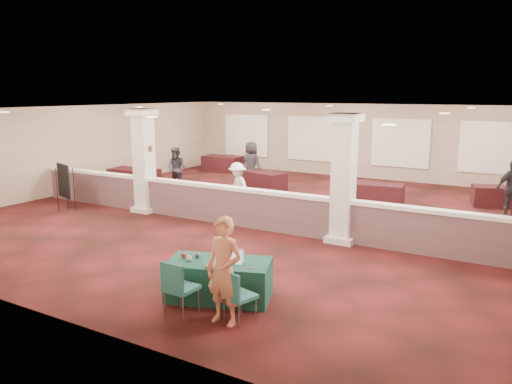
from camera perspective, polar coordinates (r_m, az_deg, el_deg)
The scene contains 33 objects.
ground at distance 15.33m, azimuth 1.15°, elevation -2.60°, with size 16.00×16.00×0.00m, color #4B1213.
wall_back at distance 22.32m, azimuth 11.19°, elevation 5.76°, with size 16.00×0.04×3.20m, color gray.
wall_front at distance 9.01m, azimuth -24.22°, elevation -3.14°, with size 16.00×0.04×3.20m, color gray.
wall_left at distance 20.11m, azimuth -19.28°, elevation 4.75°, with size 0.04×16.00×3.20m, color gray.
ceiling at distance 14.89m, azimuth 1.20°, elevation 9.44°, with size 16.00×16.00×0.02m, color silver.
partition_wall at distance 13.94m, azimuth -1.82°, elevation -1.62°, with size 15.60×0.28×1.10m.
column_left at distance 15.85m, azimuth -12.68°, elevation 3.61°, with size 0.72×0.72×3.20m.
column_right at distance 12.44m, azimuth 9.98°, elevation 1.65°, with size 0.72×0.72×3.20m.
sconce_left at distance 16.00m, azimuth -13.48°, elevation 4.96°, with size 0.12×0.12×0.18m.
sconce_right at distance 15.62m, azimuth -11.98°, elevation 4.88°, with size 0.12×0.12×0.18m.
near_table at distance 9.22m, azimuth -4.23°, elevation -9.96°, with size 1.84×0.92×0.71m, color #103E34.
conf_chair_main at distance 8.21m, azimuth -2.30°, elevation -11.38°, with size 0.56×0.56×0.89m.
conf_chair_side at distance 8.50m, azimuth -8.96°, elevation -10.38°, with size 0.50×0.51×0.97m.
easel_board at distance 16.71m, azimuth -21.12°, elevation 1.14°, with size 0.85×0.53×1.50m.
woman at distance 8.09m, azimuth -3.66°, elevation -9.00°, with size 0.64×0.43×1.78m, color #CF7D5A.
far_table_front_left at distance 19.99m, azimuth -13.73°, elevation 1.51°, with size 1.91×0.95×0.77m, color black.
far_table_front_center at distance 14.81m, azimuth 7.41°, elevation -1.86°, with size 1.65×0.82×0.67m, color black.
far_table_front_right at distance 17.03m, azimuth 13.49°, elevation -0.25°, with size 1.79×0.89×0.72m, color black.
far_table_back_left at distance 23.56m, azimuth -3.84°, elevation 3.23°, with size 1.83×0.91×0.74m, color black.
far_table_back_center at distance 19.17m, azimuth 0.91°, elevation 1.31°, with size 1.73×0.86×0.70m, color black.
far_table_back_right at distance 18.23m, azimuth 26.00°, elevation -0.45°, with size 1.63×0.81×0.66m, color black.
attendee_a at distance 19.11m, azimuth -9.05°, elevation 2.59°, with size 0.80×0.44×1.66m, color black.
attendee_b at distance 15.68m, azimuth -2.12°, elevation 0.59°, with size 0.98×0.45×1.54m, color silver.
attendee_c at distance 16.60m, azimuth 27.22°, elevation 0.34°, with size 1.04×0.50×1.77m, color black.
attendee_d at distance 19.69m, azimuth -0.58°, elevation 3.19°, with size 0.88×0.48×1.79m, color black.
laptop_base at distance 8.98m, azimuth -2.53°, elevation -8.06°, with size 0.32×0.22×0.02m, color silver.
laptop_screen at distance 9.05m, azimuth -2.38°, elevation -7.14°, with size 0.32×0.01×0.21m, color silver.
screen_glow at distance 9.05m, azimuth -2.39°, elevation -7.24°, with size 0.29×0.00×0.18m, color silver.
knitting at distance 8.86m, azimuth -4.36°, elevation -8.33°, with size 0.39×0.29×0.03m, color #C45D1F.
yarn_cream at distance 9.14m, azimuth -7.69°, elevation -7.52°, with size 0.11×0.11×0.11m, color #BFB49D.
yarn_red at distance 9.31m, azimuth -8.27°, elevation -7.20°, with size 0.10×0.10×0.10m, color maroon.
yarn_grey at distance 9.30m, azimuth -6.71°, elevation -7.17°, with size 0.10×0.10×0.10m, color #4E4E53.
scissors at distance 8.71m, azimuth -0.67°, elevation -8.70°, with size 0.12×0.03×0.01m, color red.
Camera 1 is at (7.17, -13.04, 3.71)m, focal length 35.00 mm.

